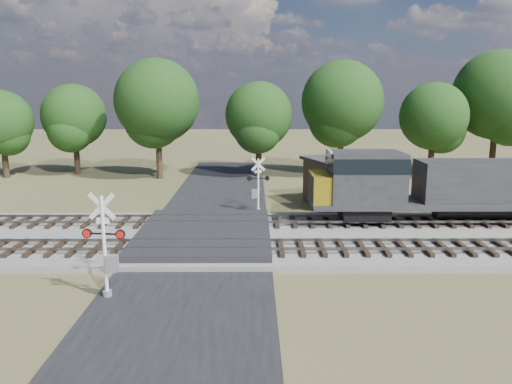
{
  "coord_description": "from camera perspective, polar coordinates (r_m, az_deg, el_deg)",
  "views": [
    {
      "loc": [
        2.7,
        -25.39,
        7.93
      ],
      "look_at": [
        2.79,
        2.0,
        2.36
      ],
      "focal_mm": 35.0,
      "sensor_mm": 36.0,
      "label": 1
    }
  ],
  "objects": [
    {
      "name": "road",
      "position": [
        26.72,
        -6.0,
        -5.75
      ],
      "size": [
        7.0,
        60.0,
        0.08
      ],
      "primitive_type": "cube",
      "color": "black",
      "rests_on": "ground"
    },
    {
      "name": "track_near",
      "position": [
        24.57,
        0.82,
        -6.32
      ],
      "size": [
        140.0,
        2.6,
        0.33
      ],
      "color": "black",
      "rests_on": "ballast_bed"
    },
    {
      "name": "equipment_shed",
      "position": [
        35.64,
        10.16,
        1.21
      ],
      "size": [
        6.27,
        6.27,
        3.32
      ],
      "rotation": [
        0.0,
        0.0,
        0.36
      ],
      "color": "#4B2A20",
      "rests_on": "ground"
    },
    {
      "name": "track_far",
      "position": [
        29.37,
        0.65,
        -3.34
      ],
      "size": [
        140.0,
        2.6,
        0.33
      ],
      "color": "black",
      "rests_on": "ballast_bed"
    },
    {
      "name": "ground",
      "position": [
        26.73,
        -6.0,
        -5.83
      ],
      "size": [
        160.0,
        160.0,
        0.0
      ],
      "primitive_type": "plane",
      "color": "#4B4A28",
      "rests_on": "ground"
    },
    {
      "name": "crossing_panel",
      "position": [
        27.12,
        -5.91,
        -4.88
      ],
      "size": [
        7.0,
        9.0,
        0.62
      ],
      "primitive_type": "cube",
      "color": "#262628",
      "rests_on": "ground"
    },
    {
      "name": "crossing_signal_far",
      "position": [
        32.86,
        0.12,
        0.28
      ],
      "size": [
        1.5,
        0.32,
        3.71
      ],
      "rotation": [
        0.0,
        0.0,
        3.17
      ],
      "color": "silver",
      "rests_on": "ground"
    },
    {
      "name": "crossing_signal_near",
      "position": [
        20.09,
        -16.65,
        -6.93
      ],
      "size": [
        1.69,
        0.39,
        4.2
      ],
      "rotation": [
        0.0,
        0.0,
        -0.11
      ],
      "color": "silver",
      "rests_on": "ground"
    },
    {
      "name": "treeline",
      "position": [
        46.48,
        8.75,
        9.76
      ],
      "size": [
        83.18,
        11.5,
        11.64
      ],
      "color": "black",
      "rests_on": "ground"
    },
    {
      "name": "ballast_bed",
      "position": [
        28.0,
        15.0,
        -5.04
      ],
      "size": [
        140.0,
        10.0,
        0.3
      ],
      "primitive_type": "cube",
      "color": "gray",
      "rests_on": "ground"
    }
  ]
}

